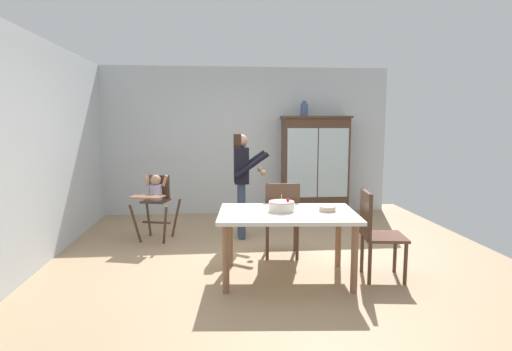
% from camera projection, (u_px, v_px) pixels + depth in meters
% --- Properties ---
extents(ground_plane, '(6.24, 6.24, 0.00)m').
position_uv_depth(ground_plane, '(261.00, 256.00, 5.22)').
color(ground_plane, tan).
extents(wall_back, '(5.32, 0.06, 2.70)m').
position_uv_depth(wall_back, '(246.00, 141.00, 7.65)').
color(wall_back, silver).
rests_on(wall_back, ground_plane).
extents(wall_left, '(0.06, 5.32, 2.70)m').
position_uv_depth(wall_left, '(37.00, 152.00, 4.81)').
color(wall_left, silver).
rests_on(wall_left, ground_plane).
extents(china_cabinet, '(1.25, 0.48, 1.81)m').
position_uv_depth(china_cabinet, '(315.00, 165.00, 7.56)').
color(china_cabinet, '#4C3323').
rests_on(china_cabinet, ground_plane).
extents(ceramic_vase, '(0.13, 0.13, 0.27)m').
position_uv_depth(ceramic_vase, '(304.00, 109.00, 7.41)').
color(ceramic_vase, '#3D567F').
rests_on(ceramic_vase, china_cabinet).
extents(high_chair_with_toddler, '(0.70, 0.78, 0.95)m').
position_uv_depth(high_chair_with_toddler, '(156.00, 195.00, 5.91)').
color(high_chair_with_toddler, '#4C3323').
rests_on(high_chair_with_toddler, ground_plane).
extents(adult_person, '(0.49, 0.48, 1.53)m').
position_uv_depth(adult_person, '(242.00, 173.00, 5.97)').
color(adult_person, '#33425B').
rests_on(adult_person, ground_plane).
extents(dining_table, '(1.53, 1.07, 0.74)m').
position_uv_depth(dining_table, '(287.00, 220.00, 4.42)').
color(dining_table, silver).
rests_on(dining_table, ground_plane).
extents(birthday_cake, '(0.28, 0.28, 0.19)m').
position_uv_depth(birthday_cake, '(282.00, 206.00, 4.44)').
color(birthday_cake, beige).
rests_on(birthday_cake, dining_table).
extents(serving_bowl, '(0.18, 0.18, 0.05)m').
position_uv_depth(serving_bowl, '(327.00, 209.00, 4.44)').
color(serving_bowl, '#C6AD93').
rests_on(serving_bowl, dining_table).
extents(dining_chair_far_side, '(0.49, 0.49, 0.96)m').
position_uv_depth(dining_chair_far_side, '(282.00, 214.00, 5.11)').
color(dining_chair_far_side, '#4C3323').
rests_on(dining_chair_far_side, ground_plane).
extents(dining_chair_right_end, '(0.49, 0.49, 0.96)m').
position_uv_depth(dining_chair_right_end, '(375.00, 228.00, 4.44)').
color(dining_chair_right_end, '#4C3323').
rests_on(dining_chair_right_end, ground_plane).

